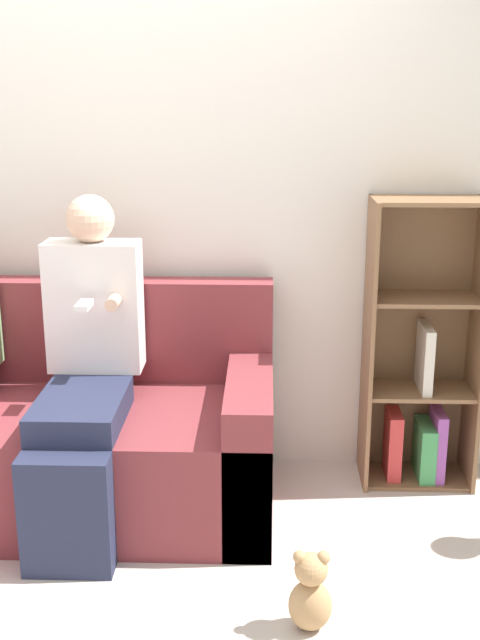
# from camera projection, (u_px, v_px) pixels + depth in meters

# --- Properties ---
(ground_plane) EXTENTS (14.00, 14.00, 0.00)m
(ground_plane) POSITION_uv_depth(u_px,v_px,m) (95.00, 571.00, 2.95)
(ground_plane) COLOR #BCB2A8
(back_wall) EXTENTS (10.00, 0.06, 2.55)m
(back_wall) POSITION_uv_depth(u_px,v_px,m) (126.00, 191.00, 3.52)
(back_wall) COLOR silver
(back_wall) RESTS_ON ground_plane
(couch) EXTENTS (1.84, 0.83, 0.91)m
(couch) POSITION_uv_depth(u_px,v_px,m) (53.00, 438.00, 3.36)
(couch) COLOR maroon
(couch) RESTS_ON ground_plane
(adult_seated) EXTENTS (0.39, 0.80, 1.30)m
(adult_seated) POSITION_uv_depth(u_px,v_px,m) (86.00, 363.00, 3.17)
(adult_seated) COLOR #232842
(adult_seated) RESTS_ON ground_plane
(bookshelf) EXTENTS (0.49, 0.30, 1.27)m
(bookshelf) POSITION_uv_depth(u_px,v_px,m) (420.00, 366.00, 3.54)
(bookshelf) COLOR brown
(bookshelf) RESTS_ON ground_plane
(teddy_bear) EXTENTS (0.14, 0.12, 0.29)m
(teddy_bear) POSITION_uv_depth(u_px,v_px,m) (311.00, 593.00, 2.60)
(teddy_bear) COLOR tan
(teddy_bear) RESTS_ON ground_plane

